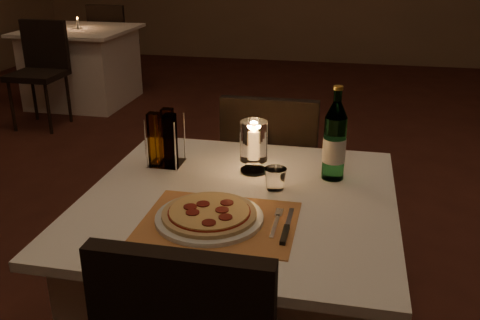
% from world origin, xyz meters
% --- Properties ---
extents(floor, '(8.00, 10.00, 0.02)m').
position_xyz_m(floor, '(0.00, 0.00, -0.01)').
color(floor, '#491F17').
rests_on(floor, ground).
extents(main_table, '(1.00, 1.00, 0.74)m').
position_xyz_m(main_table, '(0.05, -0.86, 0.37)').
color(main_table, white).
rests_on(main_table, ground).
extents(chair_far, '(0.42, 0.42, 0.90)m').
position_xyz_m(chair_far, '(0.05, -0.14, 0.55)').
color(chair_far, black).
rests_on(chair_far, ground).
extents(placemat, '(0.45, 0.34, 0.00)m').
position_xyz_m(placemat, '(0.03, -1.04, 0.74)').
color(placemat, '#CD8247').
rests_on(placemat, main_table).
extents(plate, '(0.32, 0.32, 0.01)m').
position_xyz_m(plate, '(-0.00, -1.04, 0.75)').
color(plate, white).
rests_on(plate, placemat).
extents(pizza, '(0.28, 0.28, 0.02)m').
position_xyz_m(pizza, '(-0.00, -1.04, 0.77)').
color(pizza, '#D8B77F').
rests_on(pizza, plate).
extents(fork, '(0.02, 0.18, 0.00)m').
position_xyz_m(fork, '(0.19, -1.01, 0.75)').
color(fork, silver).
rests_on(fork, placemat).
extents(knife, '(0.02, 0.22, 0.01)m').
position_xyz_m(knife, '(0.23, -1.07, 0.75)').
color(knife, black).
rests_on(knife, placemat).
extents(tumbler, '(0.07, 0.07, 0.07)m').
position_xyz_m(tumbler, '(0.15, -0.78, 0.78)').
color(tumbler, white).
rests_on(tumbler, main_table).
extents(water_bottle, '(0.08, 0.08, 0.33)m').
position_xyz_m(water_bottle, '(0.34, -0.65, 0.87)').
color(water_bottle, '#61B579').
rests_on(water_bottle, main_table).
extents(hurricane_candle, '(0.10, 0.10, 0.19)m').
position_xyz_m(hurricane_candle, '(0.06, -0.65, 0.85)').
color(hurricane_candle, white).
rests_on(hurricane_candle, main_table).
extents(cruet_caddy, '(0.12, 0.12, 0.21)m').
position_xyz_m(cruet_caddy, '(-0.27, -0.66, 0.84)').
color(cruet_caddy, white).
rests_on(cruet_caddy, main_table).
extents(neighbor_table_left, '(1.00, 1.00, 0.74)m').
position_xyz_m(neighbor_table_left, '(-2.26, 2.47, 0.37)').
color(neighbor_table_left, white).
rests_on(neighbor_table_left, ground).
extents(neighbor_chair_la, '(0.42, 0.42, 0.90)m').
position_xyz_m(neighbor_chair_la, '(-2.26, 1.76, 0.55)').
color(neighbor_chair_la, black).
rests_on(neighbor_chair_la, ground).
extents(neighbor_chair_lb, '(0.42, 0.42, 0.90)m').
position_xyz_m(neighbor_chair_lb, '(-2.26, 3.18, 0.55)').
color(neighbor_chair_lb, black).
rests_on(neighbor_chair_lb, ground).
extents(neighbor_candle_left, '(0.03, 0.03, 0.11)m').
position_xyz_m(neighbor_candle_left, '(-2.26, 2.47, 0.79)').
color(neighbor_candle_left, white).
rests_on(neighbor_candle_left, neighbor_table_left).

